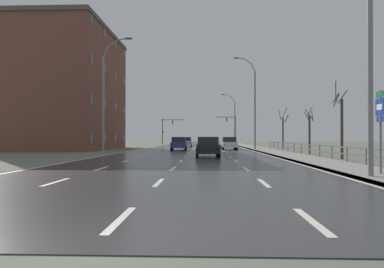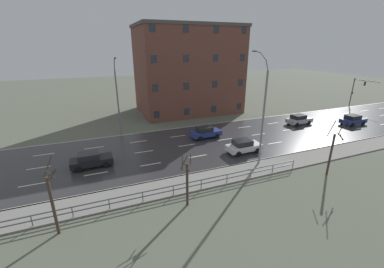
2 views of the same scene
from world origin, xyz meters
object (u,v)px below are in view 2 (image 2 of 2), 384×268
at_px(traffic_signal_left, 357,88).
at_px(car_far_left, 206,132).
at_px(street_lamp_left_bank, 118,98).
at_px(street_lamp_midground, 263,113).
at_px(car_far_right, 353,120).
at_px(car_distant, 244,146).
at_px(car_mid_centre, 299,119).
at_px(brick_building, 188,70).
at_px(car_near_left, 91,160).

xyz_separation_m(traffic_signal_left, car_far_left, (5.35, -36.10, -2.91)).
bearing_deg(street_lamp_left_bank, car_far_left, 60.85).
distance_m(street_lamp_midground, street_lamp_left_bank, 19.32).
bearing_deg(car_far_right, street_lamp_midground, -75.08).
distance_m(car_far_right, car_distant, 22.15).
height_order(street_lamp_midground, car_mid_centre, street_lamp_midground).
height_order(car_far_right, brick_building, brick_building).
distance_m(car_mid_centre, brick_building, 20.98).
bearing_deg(car_mid_centre, brick_building, -140.95).
relative_size(street_lamp_midground, car_near_left, 2.75).
xyz_separation_m(car_mid_centre, car_distant, (6.06, -14.20, 0.00)).
bearing_deg(car_far_right, car_distant, -82.49).
bearing_deg(car_near_left, car_distant, 79.46).
height_order(street_lamp_left_bank, traffic_signal_left, street_lamp_left_bank).
xyz_separation_m(car_far_left, brick_building, (-14.98, 3.25, 6.83)).
distance_m(street_lamp_left_bank, car_far_left, 12.68).
distance_m(traffic_signal_left, car_distant, 36.01).
height_order(traffic_signal_left, car_far_right, traffic_signal_left).
bearing_deg(car_far_left, car_distant, 16.69).
relative_size(traffic_signal_left, car_far_right, 1.36).
distance_m(street_lamp_midground, car_near_left, 17.98).
distance_m(car_distant, brick_building, 22.14).
bearing_deg(car_far_left, brick_building, 165.61).
distance_m(car_near_left, car_distant, 16.74).
height_order(car_near_left, car_far_left, same).
bearing_deg(car_near_left, car_far_left, 101.80).
xyz_separation_m(street_lamp_midground, car_near_left, (-5.71, -16.37, -4.75)).
bearing_deg(brick_building, car_mid_centre, 41.01).
xyz_separation_m(street_lamp_left_bank, traffic_signal_left, (0.46, 46.52, -1.39)).
bearing_deg(traffic_signal_left, car_far_right, -54.30).
xyz_separation_m(car_mid_centre, brick_building, (-14.97, -13.02, 6.83)).
xyz_separation_m(street_lamp_midground, car_far_right, (-5.73, 22.12, -4.75)).
relative_size(car_far_right, car_distant, 1.00).
height_order(street_lamp_left_bank, car_distant, street_lamp_left_bank).
distance_m(car_mid_centre, car_distant, 15.44).
bearing_deg(car_mid_centre, car_distant, -68.86).
xyz_separation_m(street_lamp_midground, car_mid_centre, (-9.05, 14.34, -4.75)).
bearing_deg(street_lamp_midground, car_far_left, -168.01).
bearing_deg(car_near_left, car_far_right, 88.85).
bearing_deg(street_lamp_midground, car_mid_centre, 122.24).
bearing_deg(car_near_left, traffic_signal_left, 98.57).
distance_m(traffic_signal_left, car_mid_centre, 20.75).
height_order(car_near_left, brick_building, brick_building).
bearing_deg(car_far_right, car_near_left, -89.57).
distance_m(street_lamp_left_bank, traffic_signal_left, 46.54).
distance_m(street_lamp_midground, car_mid_centre, 17.61).
relative_size(car_far_left, car_distant, 1.01).
bearing_deg(car_mid_centre, car_near_left, -85.76).
bearing_deg(street_lamp_midground, car_distant, 177.20).
xyz_separation_m(car_far_right, brick_building, (-18.29, -20.80, 6.83)).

